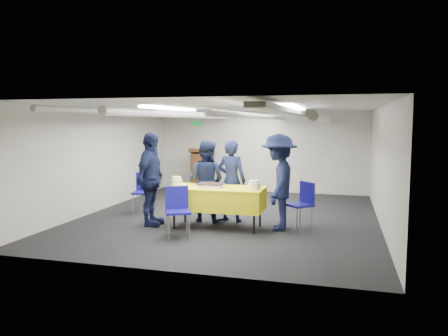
{
  "coord_description": "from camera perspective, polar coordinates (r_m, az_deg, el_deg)",
  "views": [
    {
      "loc": [
        2.25,
        -8.75,
        1.98
      ],
      "look_at": [
        -0.07,
        -0.2,
        1.05
      ],
      "focal_mm": 35.0,
      "sensor_mm": 36.0,
      "label": 1
    }
  ],
  "objects": [
    {
      "name": "chair_left",
      "position": [
        9.78,
        -10.43,
        -2.63
      ],
      "size": [
        0.49,
        0.49,
        0.87
      ],
      "color": "gray",
      "rests_on": "ground"
    },
    {
      "name": "sailor_a",
      "position": [
        8.71,
        0.98,
        -1.66
      ],
      "size": [
        0.66,
        0.5,
        1.64
      ],
      "primitive_type": "imported",
      "rotation": [
        0.0,
        0.0,
        2.95
      ],
      "color": "black",
      "rests_on": "ground"
    },
    {
      "name": "sailor_d",
      "position": [
        8.08,
        7.15,
        -1.83
      ],
      "size": [
        0.71,
        1.18,
        1.77
      ],
      "primitive_type": "imported",
      "rotation": [
        0.0,
        0.0,
        -1.52
      ],
      "color": "black",
      "rests_on": "ground"
    },
    {
      "name": "sailor_b",
      "position": [
        8.73,
        -2.37,
        -1.7
      ],
      "size": [
        0.89,
        0.75,
        1.62
      ],
      "primitive_type": "imported",
      "rotation": [
        0.0,
        0.0,
        2.96
      ],
      "color": "black",
      "rests_on": "ground"
    },
    {
      "name": "sheet_cake",
      "position": [
        8.14,
        -1.71,
        -2.28
      ],
      "size": [
        0.47,
        0.36,
        0.08
      ],
      "color": "white",
      "rests_on": "serving_table"
    },
    {
      "name": "serving_table",
      "position": [
        8.21,
        -0.87,
        -3.98
      ],
      "size": [
        1.76,
        0.82,
        0.77
      ],
      "color": "black",
      "rests_on": "ground"
    },
    {
      "name": "ground",
      "position": [
        9.25,
        0.75,
        -6.37
      ],
      "size": [
        7.0,
        7.0,
        0.0
      ],
      "primitive_type": "plane",
      "color": "black",
      "rests_on": "ground"
    },
    {
      "name": "room_shell",
      "position": [
        9.41,
        1.94,
        4.96
      ],
      "size": [
        6.0,
        7.0,
        2.3
      ],
      "color": "beige",
      "rests_on": "ground"
    },
    {
      "name": "podium",
      "position": [
        12.49,
        -2.87,
        -0.3
      ],
      "size": [
        0.62,
        0.53,
        1.25
      ],
      "color": "#5C3617",
      "rests_on": "ground"
    },
    {
      "name": "chair_near",
      "position": [
        7.64,
        -6.09,
        -4.98
      ],
      "size": [
        0.56,
        0.56,
        0.87
      ],
      "color": "gray",
      "rests_on": "ground"
    },
    {
      "name": "plate_stack_right",
      "position": [
        7.95,
        3.98,
        -2.23
      ],
      "size": [
        0.22,
        0.22,
        0.16
      ],
      "color": "white",
      "rests_on": "serving_table"
    },
    {
      "name": "chair_right",
      "position": [
        8.3,
        10.23,
        -4.15
      ],
      "size": [
        0.59,
        0.59,
        0.87
      ],
      "color": "gray",
      "rests_on": "ground"
    },
    {
      "name": "sailor_c",
      "position": [
        8.46,
        -9.56,
        -1.45
      ],
      "size": [
        0.48,
        1.07,
        1.8
      ],
      "primitive_type": "imported",
      "rotation": [
        0.0,
        0.0,
        1.61
      ],
      "color": "black",
      "rests_on": "ground"
    },
    {
      "name": "plate_stack_left",
      "position": [
        8.37,
        -6.22,
        -1.77
      ],
      "size": [
        0.21,
        0.21,
        0.18
      ],
      "color": "white",
      "rests_on": "serving_table"
    }
  ]
}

